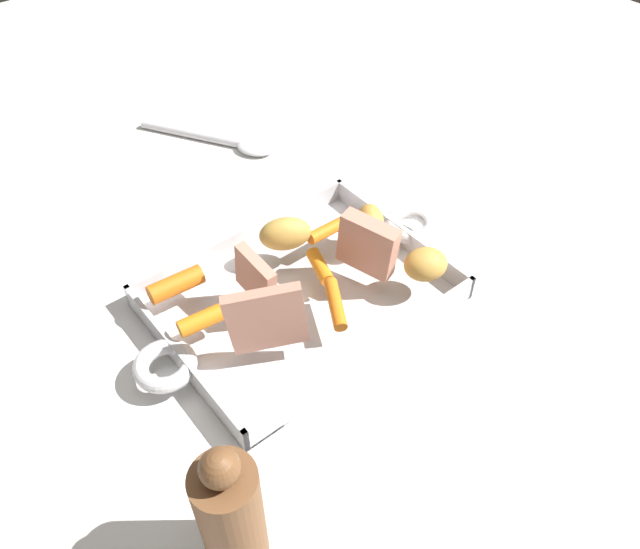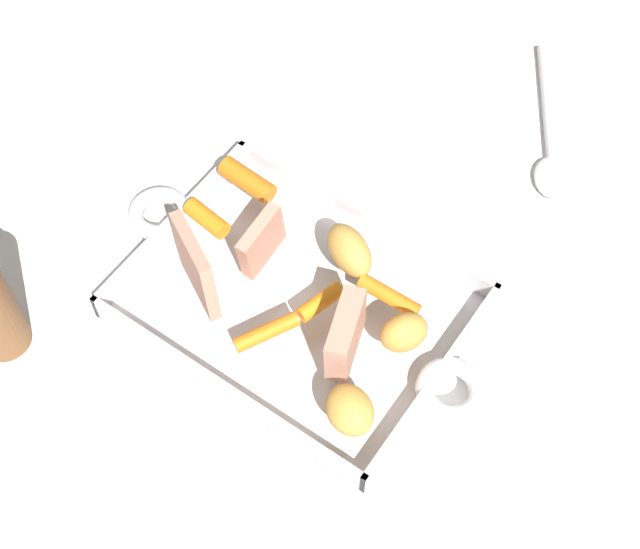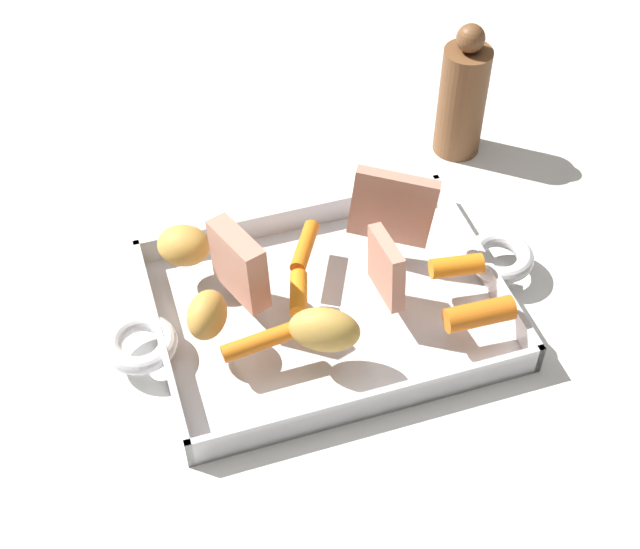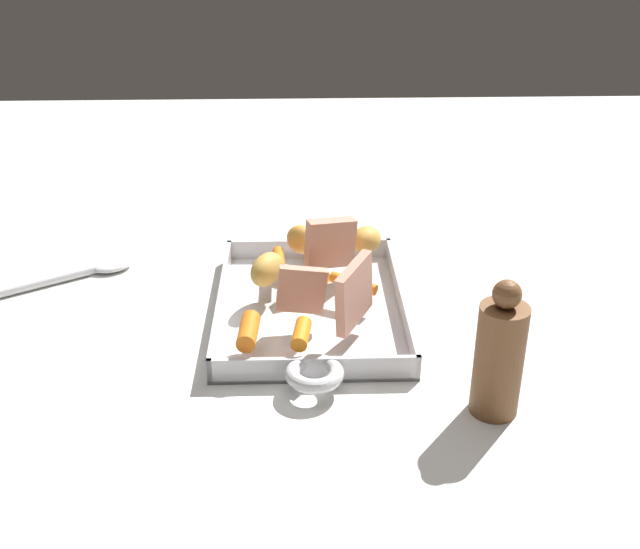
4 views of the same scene
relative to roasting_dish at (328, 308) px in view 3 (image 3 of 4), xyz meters
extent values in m
plane|color=white|center=(0.00, 0.00, -0.01)|extent=(2.27, 2.27, 0.00)
cube|color=silver|center=(0.00, 0.00, -0.01)|extent=(0.33, 0.25, 0.01)
cube|color=silver|center=(0.00, 0.12, 0.01)|extent=(0.33, 0.01, 0.03)
cube|color=silver|center=(0.00, -0.12, 0.01)|extent=(0.33, 0.01, 0.03)
cube|color=silver|center=(0.16, 0.00, 0.01)|extent=(0.01, 0.25, 0.03)
cube|color=silver|center=(-0.16, 0.00, 0.01)|extent=(0.01, 0.25, 0.03)
torus|color=silver|center=(0.18, 0.00, 0.01)|extent=(0.07, 0.07, 0.02)
torus|color=silver|center=(-0.18, 0.00, 0.01)|extent=(0.07, 0.07, 0.02)
cube|color=tan|center=(0.05, -0.01, 0.05)|extent=(0.01, 0.07, 0.07)
cube|color=tan|center=(-0.08, 0.03, 0.06)|extent=(0.04, 0.08, 0.07)
cube|color=tan|center=(0.08, 0.05, 0.06)|extent=(0.08, 0.05, 0.09)
cylinder|color=orange|center=(-0.01, 0.06, 0.03)|extent=(0.05, 0.07, 0.02)
cylinder|color=orange|center=(-0.03, 0.00, 0.03)|extent=(0.03, 0.05, 0.02)
cylinder|color=orange|center=(0.12, -0.08, 0.04)|extent=(0.07, 0.03, 0.02)
cylinder|color=orange|center=(-0.08, -0.04, 0.03)|extent=(0.07, 0.02, 0.02)
cylinder|color=orange|center=(0.12, -0.01, 0.03)|extent=(0.05, 0.03, 0.02)
ellipsoid|color=gold|center=(-0.02, -0.06, 0.05)|extent=(0.07, 0.06, 0.04)
ellipsoid|color=gold|center=(-0.12, 0.08, 0.04)|extent=(0.06, 0.06, 0.04)
ellipsoid|color=gold|center=(-0.12, -0.01, 0.05)|extent=(0.05, 0.06, 0.04)
cylinder|color=brown|center=(0.22, 0.20, 0.06)|extent=(0.05, 0.05, 0.13)
sphere|color=brown|center=(0.22, 0.20, 0.14)|extent=(0.03, 0.03, 0.03)
camera|label=1|loc=(0.30, 0.41, 0.54)|focal=34.82mm
camera|label=2|loc=(-0.30, 0.39, 0.83)|focal=53.15mm
camera|label=3|loc=(-0.18, -0.53, 0.66)|focal=50.41mm
camera|label=4|loc=(0.91, -0.02, 0.52)|focal=43.45mm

